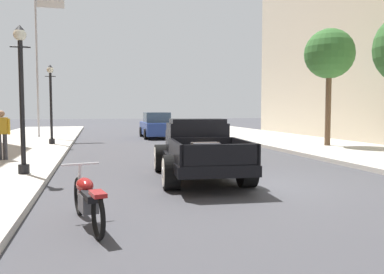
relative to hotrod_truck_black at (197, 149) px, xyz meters
name	(u,v)px	position (x,y,z in m)	size (l,w,h in m)	color
ground_plane	(236,185)	(0.64, -1.32, -0.75)	(140.00, 140.00, 0.00)	#3D3D42
hotrod_truck_black	(197,149)	(0.00, 0.00, 0.00)	(2.43, 5.03, 1.58)	black
motorcycle_parked	(87,198)	(-2.81, -3.99, -0.31)	(0.71, 2.09, 0.93)	black
car_background_blue	(156,126)	(1.13, 14.96, 0.01)	(1.89, 4.31, 1.65)	#284293
pedestrian_sidewalk_left	(2,132)	(-5.72, 3.95, 0.33)	(0.53, 0.22, 1.65)	#333338
street_lamp_near	(21,88)	(-4.53, 0.74, 1.63)	(0.50, 0.32, 3.85)	black
street_lamp_far	(51,98)	(-4.78, 10.00, 1.63)	(0.50, 0.32, 3.85)	black
flagpole	(41,45)	(-5.86, 15.43, 5.02)	(1.74, 0.16, 9.16)	#B2B2B7
street_tree_second	(329,55)	(7.91, 6.11, 3.62)	(2.29, 2.29, 5.42)	brown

